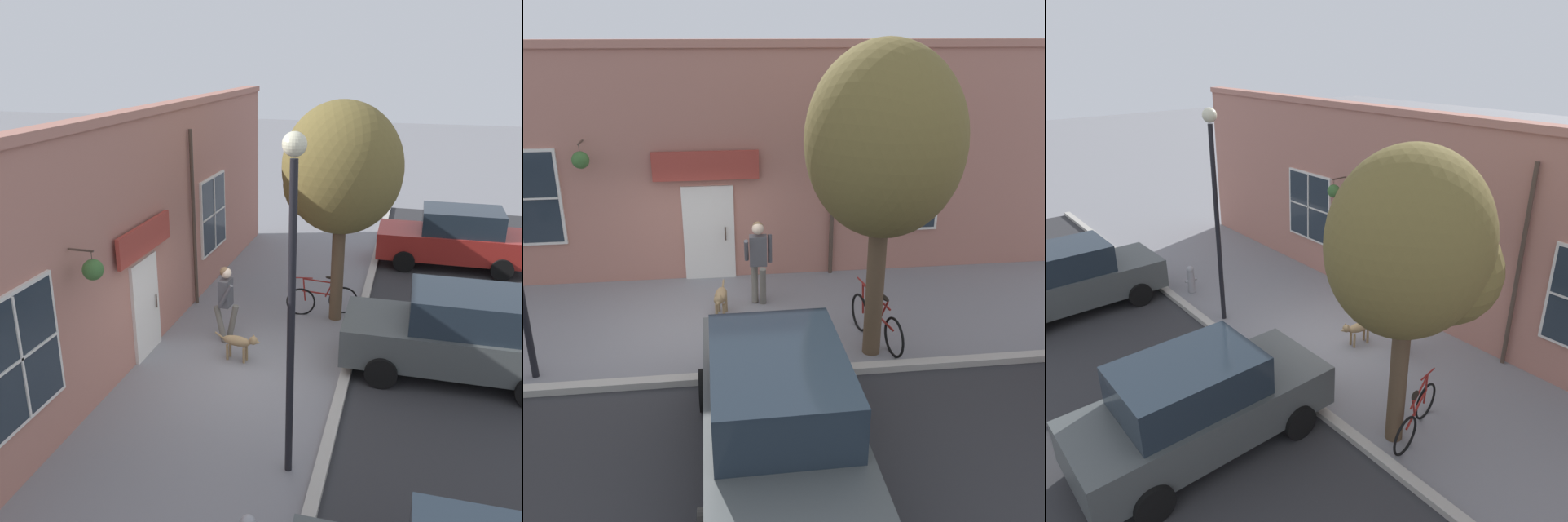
{
  "view_description": "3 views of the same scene",
  "coord_description": "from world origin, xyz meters",
  "views": [
    {
      "loc": [
        3.01,
        -9.76,
        6.01
      ],
      "look_at": [
        -0.27,
        2.29,
        1.51
      ],
      "focal_mm": 40.0,
      "sensor_mm": 36.0,
      "label": 1
    },
    {
      "loc": [
        9.88,
        0.36,
        5.18
      ],
      "look_at": [
        -0.76,
        1.67,
        0.89
      ],
      "focal_mm": 40.0,
      "sensor_mm": 36.0,
      "label": 2
    },
    {
      "loc": [
        7.02,
        7.34,
        6.29
      ],
      "look_at": [
        -0.34,
        -1.58,
        1.4
      ],
      "focal_mm": 35.0,
      "sensor_mm": 36.0,
      "label": 3
    }
  ],
  "objects": [
    {
      "name": "street_tree_by_curb",
      "position": [
        1.3,
        2.98,
        3.5
      ],
      "size": [
        2.72,
        2.4,
        5.09
      ],
      "color": "brown",
      "rests_on": "ground_plane"
    },
    {
      "name": "dog_on_leash",
      "position": [
        -0.21,
        0.38,
        0.42
      ],
      "size": [
        1.03,
        0.31,
        0.63
      ],
      "color": "#997A51",
      "rests_on": "ground_plane"
    },
    {
      "name": "pedestrian_walking",
      "position": [
        -0.74,
        1.15,
        1.04
      ],
      "size": [
        0.54,
        0.57,
        1.73
      ],
      "color": "#6B665B",
      "rests_on": "ground_plane"
    },
    {
      "name": "storefront_facade",
      "position": [
        -2.34,
        0.01,
        2.5
      ],
      "size": [
        0.95,
        18.0,
        4.99
      ],
      "color": "#B27566",
      "rests_on": "ground_plane"
    },
    {
      "name": "parked_car_mid_block",
      "position": [
        4.07,
        0.99,
        0.88
      ],
      "size": [
        4.31,
        1.97,
        1.75
      ],
      "color": "#474C4C",
      "rests_on": "ground_plane"
    },
    {
      "name": "ground_plane",
      "position": [
        0.0,
        0.0,
        0.0
      ],
      "size": [
        90.0,
        90.0,
        0.0
      ],
      "primitive_type": "plane",
      "color": "gray"
    },
    {
      "name": "leaning_bicycle",
      "position": [
        1.05,
        3.08,
        0.38
      ],
      "size": [
        1.68,
        0.51,
        1.0
      ],
      "color": "black",
      "rests_on": "ground_plane"
    }
  ]
}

